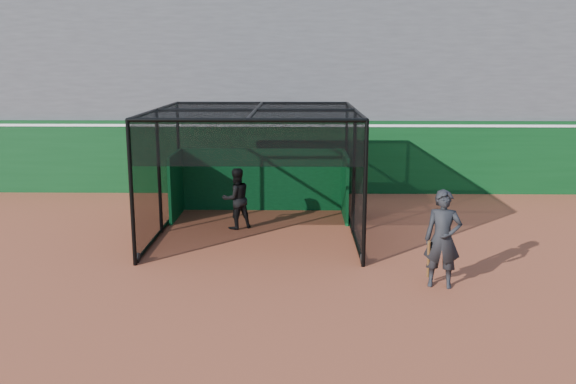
{
  "coord_description": "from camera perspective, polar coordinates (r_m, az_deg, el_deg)",
  "views": [
    {
      "loc": [
        0.74,
        -12.27,
        4.46
      ],
      "look_at": [
        0.5,
        2.0,
        1.4
      ],
      "focal_mm": 38.0,
      "sensor_mm": 36.0,
      "label": 1
    }
  ],
  "objects": [
    {
      "name": "grandstand",
      "position": [
        24.55,
        -0.76,
        12.14
      ],
      "size": [
        50.0,
        7.85,
        8.95
      ],
      "color": "#4C4C4F",
      "rests_on": "ground"
    },
    {
      "name": "batter",
      "position": [
        16.55,
        -4.87,
        -0.61
      ],
      "size": [
        1.01,
        0.95,
        1.66
      ],
      "primitive_type": "imported",
      "rotation": [
        0.0,
        0.0,
        3.66
      ],
      "color": "black",
      "rests_on": "ground"
    },
    {
      "name": "on_deck_player",
      "position": [
        12.57,
        14.27,
        -4.3
      ],
      "size": [
        0.81,
        0.62,
        1.99
      ],
      "color": "black",
      "rests_on": "ground"
    },
    {
      "name": "batting_cage",
      "position": [
        15.91,
        -2.98,
        1.81
      ],
      "size": [
        5.19,
        5.46,
        3.25
      ],
      "color": "black",
      "rests_on": "ground"
    },
    {
      "name": "outfield_wall",
      "position": [
        21.02,
        -1.05,
        3.42
      ],
      "size": [
        50.0,
        0.5,
        2.5
      ],
      "color": "#0A3814",
      "rests_on": "ground"
    },
    {
      "name": "ground",
      "position": [
        13.08,
        -2.34,
        -7.85
      ],
      "size": [
        120.0,
        120.0,
        0.0
      ],
      "primitive_type": "plane",
      "color": "#97472C",
      "rests_on": "ground"
    }
  ]
}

